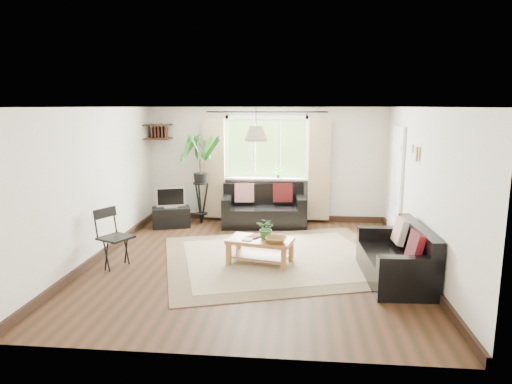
# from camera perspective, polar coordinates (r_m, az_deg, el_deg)

# --- Properties ---
(floor) EXTENTS (5.50, 5.50, 0.00)m
(floor) POSITION_cam_1_polar(r_m,az_deg,el_deg) (7.25, -0.31, -8.77)
(floor) COLOR black
(floor) RESTS_ON ground
(ceiling) EXTENTS (5.50, 5.50, 0.00)m
(ceiling) POSITION_cam_1_polar(r_m,az_deg,el_deg) (6.83, -0.33, 10.56)
(ceiling) COLOR white
(ceiling) RESTS_ON floor
(wall_back) EXTENTS (5.00, 0.02, 2.40)m
(wall_back) POSITION_cam_1_polar(r_m,az_deg,el_deg) (9.65, 1.33, 3.45)
(wall_back) COLOR silver
(wall_back) RESTS_ON floor
(wall_front) EXTENTS (5.00, 0.02, 2.40)m
(wall_front) POSITION_cam_1_polar(r_m,az_deg,el_deg) (4.28, -4.04, -5.81)
(wall_front) COLOR silver
(wall_front) RESTS_ON floor
(wall_left) EXTENTS (0.02, 5.50, 2.40)m
(wall_left) POSITION_cam_1_polar(r_m,az_deg,el_deg) (7.61, -19.40, 0.89)
(wall_left) COLOR silver
(wall_left) RESTS_ON floor
(wall_right) EXTENTS (0.02, 5.50, 2.40)m
(wall_right) POSITION_cam_1_polar(r_m,az_deg,el_deg) (7.14, 20.07, 0.24)
(wall_right) COLOR silver
(wall_right) RESTS_ON floor
(rug) EXTENTS (4.30, 3.97, 0.02)m
(rug) POSITION_cam_1_polar(r_m,az_deg,el_deg) (7.41, 3.00, -8.26)
(rug) COLOR beige
(rug) RESTS_ON floor
(window) EXTENTS (2.50, 0.16, 2.16)m
(window) POSITION_cam_1_polar(r_m,az_deg,el_deg) (9.57, 1.33, 5.50)
(window) COLOR white
(window) RESTS_ON wall_back
(door) EXTENTS (0.06, 0.96, 2.06)m
(door) POSITION_cam_1_polar(r_m,az_deg,el_deg) (8.80, 17.07, 0.96)
(door) COLOR silver
(door) RESTS_ON wall_right
(corner_shelf) EXTENTS (0.50, 0.50, 0.34)m
(corner_shelf) POSITION_cam_1_polar(r_m,az_deg,el_deg) (9.77, -12.16, 7.37)
(corner_shelf) COLOR black
(corner_shelf) RESTS_ON wall_back
(pendant_lamp) EXTENTS (0.36, 0.36, 0.54)m
(pendant_lamp) POSITION_cam_1_polar(r_m,az_deg,el_deg) (7.24, 0.00, 7.80)
(pendant_lamp) COLOR beige
(pendant_lamp) RESTS_ON ceiling
(wall_sconce) EXTENTS (0.12, 0.12, 0.28)m
(wall_sconce) POSITION_cam_1_polar(r_m,az_deg,el_deg) (7.34, 19.23, 4.82)
(wall_sconce) COLOR beige
(wall_sconce) RESTS_ON wall_right
(sofa_back) EXTENTS (1.76, 1.00, 0.79)m
(sofa_back) POSITION_cam_1_polar(r_m,az_deg,el_deg) (9.32, 0.97, -1.83)
(sofa_back) COLOR black
(sofa_back) RESTS_ON floor
(sofa_right) EXTENTS (1.62, 0.87, 0.75)m
(sofa_right) POSITION_cam_1_polar(r_m,az_deg,el_deg) (6.72, 16.98, -7.49)
(sofa_right) COLOR black
(sofa_right) RESTS_ON floor
(coffee_table) EXTENTS (1.07, 0.74, 0.40)m
(coffee_table) POSITION_cam_1_polar(r_m,az_deg,el_deg) (7.12, 0.52, -7.43)
(coffee_table) COLOR brown
(coffee_table) RESTS_ON floor
(table_plant) EXTENTS (0.38, 0.36, 0.33)m
(table_plant) POSITION_cam_1_polar(r_m,az_deg,el_deg) (7.03, 1.33, -4.56)
(table_plant) COLOR #2C5D25
(table_plant) RESTS_ON coffee_table
(bowl) EXTENTS (0.35, 0.35, 0.08)m
(bowl) POSITION_cam_1_polar(r_m,az_deg,el_deg) (6.89, 2.55, -5.97)
(bowl) COLOR olive
(bowl) RESTS_ON coffee_table
(book_a) EXTENTS (0.18, 0.23, 0.02)m
(book_a) POSITION_cam_1_polar(r_m,az_deg,el_deg) (7.06, -1.63, -5.83)
(book_a) COLOR white
(book_a) RESTS_ON coffee_table
(book_b) EXTENTS (0.26, 0.28, 0.02)m
(book_b) POSITION_cam_1_polar(r_m,az_deg,el_deg) (7.22, -0.69, -5.43)
(book_b) COLOR brown
(book_b) RESTS_ON coffee_table
(tv_stand) EXTENTS (0.84, 0.63, 0.40)m
(tv_stand) POSITION_cam_1_polar(r_m,az_deg,el_deg) (9.41, -10.54, -3.10)
(tv_stand) COLOR black
(tv_stand) RESTS_ON floor
(tv) EXTENTS (0.60, 0.36, 0.44)m
(tv) POSITION_cam_1_polar(r_m,az_deg,el_deg) (9.32, -10.63, -0.59)
(tv) COLOR #A5A5AA
(tv) RESTS_ON tv_stand
(palm_stand) EXTENTS (0.76, 0.76, 1.87)m
(palm_stand) POSITION_cam_1_polar(r_m,az_deg,el_deg) (9.46, -6.95, 1.60)
(palm_stand) COLOR black
(palm_stand) RESTS_ON floor
(folding_chair) EXTENTS (0.62, 0.62, 0.90)m
(folding_chair) POSITION_cam_1_polar(r_m,az_deg,el_deg) (7.21, -17.11, -5.61)
(folding_chair) COLOR black
(folding_chair) RESTS_ON floor
(sill_plant) EXTENTS (0.14, 0.10, 0.27)m
(sill_plant) POSITION_cam_1_polar(r_m,az_deg,el_deg) (9.53, 2.78, 2.53)
(sill_plant) COLOR #2D6023
(sill_plant) RESTS_ON window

